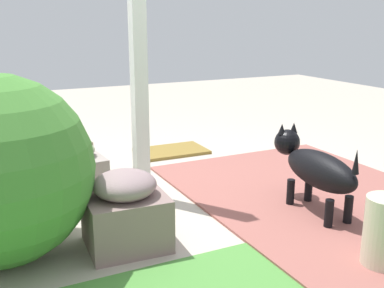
{
  "coord_description": "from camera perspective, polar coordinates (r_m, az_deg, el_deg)",
  "views": [
    {
      "loc": [
        1.42,
        3.17,
        1.32
      ],
      "look_at": [
        -0.05,
        0.16,
        0.42
      ],
      "focal_mm": 43.45,
      "sensor_mm": 36.0,
      "label": 1
    }
  ],
  "objects": [
    {
      "name": "stone_planter_nearest",
      "position": [
        4.21,
        -15.37,
        -0.84
      ],
      "size": [
        0.43,
        0.43,
        0.44
      ],
      "color": "gray",
      "rests_on": "ground"
    },
    {
      "name": "dog",
      "position": [
        3.32,
        14.83,
        -2.74
      ],
      "size": [
        0.26,
        0.84,
        0.58
      ],
      "color": "black",
      "rests_on": "ground"
    },
    {
      "name": "brick_path",
      "position": [
        3.72,
        14.89,
        -6.11
      ],
      "size": [
        1.8,
        2.4,
        0.02
      ],
      "primitive_type": "cube",
      "color": "#98574F",
      "rests_on": "ground"
    },
    {
      "name": "stone_planter_near",
      "position": [
        3.67,
        -13.87,
        -3.35
      ],
      "size": [
        0.4,
        0.46,
        0.42
      ],
      "color": "gray",
      "rests_on": "ground"
    },
    {
      "name": "stone_planter_far",
      "position": [
        2.8,
        -8.13,
        -8.16
      ],
      "size": [
        0.49,
        0.45,
        0.47
      ],
      "color": "gray",
      "rests_on": "ground"
    },
    {
      "name": "ground_plane",
      "position": [
        3.72,
        -1.8,
        -5.76
      ],
      "size": [
        12.0,
        12.0,
        0.0
      ],
      "primitive_type": "plane",
      "color": "#B6AB9A"
    },
    {
      "name": "porch_pillar",
      "position": [
        3.37,
        -6.6,
        11.11
      ],
      "size": [
        0.1,
        0.1,
        2.19
      ],
      "primitive_type": "cube",
      "color": "white",
      "rests_on": "ground"
    },
    {
      "name": "doormat",
      "position": [
        4.76,
        -2.54,
        -0.86
      ],
      "size": [
        0.71,
        0.46,
        0.03
      ],
      "primitive_type": "cube",
      "rotation": [
        0.0,
        0.0,
        -0.02
      ],
      "color": "olive",
      "rests_on": "ground"
    }
  ]
}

